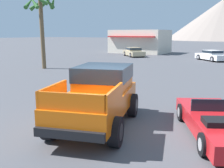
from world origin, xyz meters
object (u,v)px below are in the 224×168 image
at_px(parked_car_tan, 134,52).
at_px(parked_car_white, 212,55).
at_px(palm_tree_short, 42,13).
at_px(red_convertible_car, 218,123).
at_px(orange_pickup_truck, 99,92).

relative_size(parked_car_tan, parked_car_white, 1.03).
distance_m(parked_car_tan, palm_tree_short, 16.25).
height_order(red_convertible_car, palm_tree_short, palm_tree_short).
relative_size(red_convertible_car, parked_car_tan, 1.09).
height_order(orange_pickup_truck, palm_tree_short, palm_tree_short).
bearing_deg(palm_tree_short, parked_car_white, 53.08).
height_order(orange_pickup_truck, red_convertible_car, orange_pickup_truck).
height_order(orange_pickup_truck, parked_car_tan, orange_pickup_truck).
distance_m(parked_car_tan, parked_car_white, 10.43).
distance_m(orange_pickup_truck, palm_tree_short, 16.35).
bearing_deg(palm_tree_short, orange_pickup_truck, -36.84).
bearing_deg(parked_car_tan, orange_pickup_truck, 68.72).
height_order(parked_car_white, palm_tree_short, palm_tree_short).
bearing_deg(orange_pickup_truck, red_convertible_car, -3.78).
bearing_deg(parked_car_tan, palm_tree_short, 39.92).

